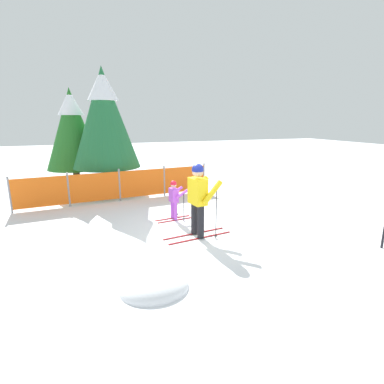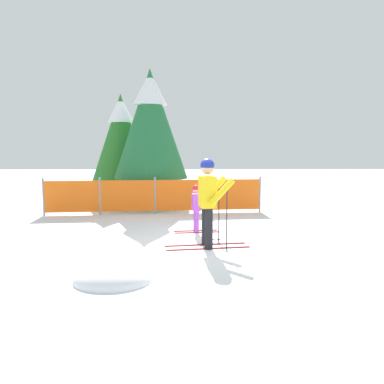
{
  "view_description": "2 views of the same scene",
  "coord_description": "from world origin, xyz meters",
  "px_view_note": "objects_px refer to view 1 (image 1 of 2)",
  "views": [
    {
      "loc": [
        -2.4,
        -6.53,
        2.79
      ],
      "look_at": [
        0.28,
        0.7,
        0.91
      ],
      "focal_mm": 28.0,
      "sensor_mm": 36.0,
      "label": 1
    },
    {
      "loc": [
        -0.36,
        -7.52,
        1.96
      ],
      "look_at": [
        -0.18,
        0.55,
        1.04
      ],
      "focal_mm": 35.0,
      "sensor_mm": 36.0,
      "label": 2
    }
  ],
  "objects_px": {
    "skier_adult": "(199,194)",
    "conifer_near": "(72,128)",
    "conifer_far": "(104,117)",
    "safety_fence": "(120,185)",
    "skier_child": "(174,197)"
  },
  "relations": [
    {
      "from": "skier_adult",
      "to": "conifer_far",
      "type": "bearing_deg",
      "value": 98.47
    },
    {
      "from": "skier_child",
      "to": "conifer_far",
      "type": "relative_size",
      "value": 0.24
    },
    {
      "from": "skier_adult",
      "to": "safety_fence",
      "type": "xyz_separation_m",
      "value": [
        -1.37,
        3.99,
        -0.5
      ]
    },
    {
      "from": "skier_child",
      "to": "conifer_far",
      "type": "xyz_separation_m",
      "value": [
        -1.43,
        4.09,
        2.22
      ]
    },
    {
      "from": "safety_fence",
      "to": "conifer_near",
      "type": "xyz_separation_m",
      "value": [
        -1.41,
        2.52,
        1.89
      ]
    },
    {
      "from": "skier_adult",
      "to": "skier_child",
      "type": "relative_size",
      "value": 1.58
    },
    {
      "from": "conifer_far",
      "to": "skier_child",
      "type": "bearing_deg",
      "value": -70.67
    },
    {
      "from": "skier_adult",
      "to": "conifer_far",
      "type": "distance_m",
      "value": 6.0
    },
    {
      "from": "safety_fence",
      "to": "conifer_far",
      "type": "distance_m",
      "value": 2.77
    },
    {
      "from": "skier_adult",
      "to": "conifer_near",
      "type": "distance_m",
      "value": 7.21
    },
    {
      "from": "skier_child",
      "to": "conifer_near",
      "type": "height_order",
      "value": "conifer_near"
    },
    {
      "from": "safety_fence",
      "to": "conifer_near",
      "type": "relative_size",
      "value": 1.67
    },
    {
      "from": "skier_adult",
      "to": "conifer_near",
      "type": "bearing_deg",
      "value": 105.21
    },
    {
      "from": "conifer_far",
      "to": "skier_adult",
      "type": "bearing_deg",
      "value": -73.65
    },
    {
      "from": "skier_adult",
      "to": "safety_fence",
      "type": "relative_size",
      "value": 0.27
    }
  ]
}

